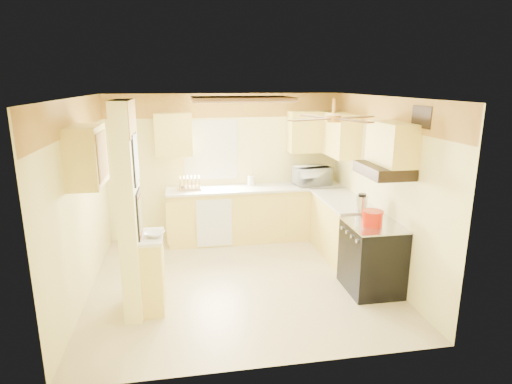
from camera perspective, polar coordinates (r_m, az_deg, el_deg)
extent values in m
plane|color=beige|center=(6.09, -2.10, -11.70)|extent=(4.00, 4.00, 0.00)
plane|color=white|center=(5.47, -2.35, 12.51)|extent=(4.00, 4.00, 0.00)
plane|color=#FFF19B|center=(7.49, -4.17, 3.39)|extent=(4.00, 0.00, 4.00)
plane|color=#FFF19B|center=(3.87, 1.59, -7.33)|extent=(4.00, 0.00, 4.00)
plane|color=#FFF19B|center=(5.75, -22.38, -1.10)|extent=(0.00, 3.80, 3.80)
plane|color=#FFF19B|center=(6.23, 16.33, 0.56)|extent=(0.00, 3.80, 3.80)
cube|color=#FFC44B|center=(7.34, -4.31, 11.42)|extent=(4.00, 0.02, 0.40)
cube|color=#FFF19B|center=(5.12, -16.54, -2.45)|extent=(0.20, 0.70, 2.50)
cube|color=#F8E060|center=(5.37, -13.55, -10.55)|extent=(0.25, 0.55, 0.90)
cube|color=silver|center=(5.20, -13.86, -5.84)|extent=(0.28, 0.58, 0.04)
cube|color=#F8E060|center=(7.47, 0.00, -2.95)|extent=(3.00, 0.60, 0.90)
cube|color=#F8E060|center=(6.86, 11.42, -4.84)|extent=(0.60, 1.40, 0.90)
cube|color=silver|center=(7.33, 0.01, 0.53)|extent=(3.04, 0.64, 0.04)
cube|color=silver|center=(6.72, 11.54, -1.06)|extent=(0.64, 1.44, 0.04)
cube|color=white|center=(7.09, -5.56, -4.15)|extent=(0.58, 0.02, 0.80)
cube|color=white|center=(7.41, -6.14, 5.57)|extent=(0.92, 0.02, 1.02)
cube|color=white|center=(7.41, -6.14, 5.58)|extent=(0.80, 0.02, 0.90)
cube|color=#F8E060|center=(7.19, -10.92, 7.54)|extent=(0.60, 0.35, 0.70)
cube|color=#F8E060|center=(7.54, 7.79, 7.98)|extent=(0.90, 0.35, 0.70)
cube|color=#F8E060|center=(7.19, 11.05, 7.53)|extent=(0.35, 1.00, 0.70)
cube|color=#F8E060|center=(5.35, -21.72, 4.46)|extent=(0.35, 0.75, 0.70)
cube|color=#F8E060|center=(5.54, 17.68, 6.16)|extent=(0.35, 0.76, 0.52)
cube|color=black|center=(5.87, 15.19, -8.47)|extent=(0.65, 0.76, 0.90)
cube|color=silver|center=(5.71, 15.49, -4.25)|extent=(0.66, 0.77, 0.02)
cylinder|color=silver|center=(5.40, 13.35, -6.39)|extent=(0.03, 0.05, 0.05)
cylinder|color=silver|center=(5.54, 12.66, -5.78)|extent=(0.03, 0.05, 0.05)
cylinder|color=silver|center=(5.68, 12.06, -5.24)|extent=(0.03, 0.05, 0.05)
cylinder|color=silver|center=(5.83, 11.44, -4.70)|extent=(0.03, 0.05, 0.05)
cube|color=black|center=(5.56, 16.64, 2.81)|extent=(0.50, 0.76, 0.14)
cube|color=black|center=(4.97, -15.77, 4.24)|extent=(0.02, 0.42, 0.57)
cube|color=white|center=(4.97, -15.70, 4.24)|extent=(0.01, 0.37, 0.52)
cube|color=black|center=(5.12, -15.28, -2.94)|extent=(0.02, 0.42, 0.57)
cube|color=yellow|center=(5.12, -15.21, -2.93)|extent=(0.01, 0.37, 0.52)
cube|color=brown|center=(5.98, -2.02, 12.30)|extent=(1.35, 0.95, 0.06)
cube|color=white|center=(5.98, -2.02, 12.06)|extent=(1.15, 0.75, 0.02)
cylinder|color=gold|center=(5.03, 10.35, 11.21)|extent=(0.04, 0.04, 0.16)
cylinder|color=gold|center=(5.04, 10.28, 9.62)|extent=(0.18, 0.18, 0.08)
cube|color=brown|center=(5.25, 13.00, 9.68)|extent=(0.55, 0.28, 0.01)
cube|color=brown|center=(5.29, 8.02, 9.93)|extent=(0.28, 0.55, 0.01)
cube|color=brown|center=(4.84, 7.33, 9.55)|extent=(0.55, 0.28, 0.01)
cube|color=brown|center=(4.80, 12.75, 9.27)|extent=(0.28, 0.55, 0.01)
cube|color=black|center=(5.28, 21.23, 9.32)|extent=(0.02, 0.40, 0.25)
imported|color=white|center=(7.51, 7.45, 2.18)|extent=(0.65, 0.49, 0.33)
imported|color=white|center=(5.13, -13.37, -5.49)|extent=(0.29, 0.29, 0.05)
cylinder|color=#C11802|center=(5.64, 15.21, -3.46)|extent=(0.26, 0.26, 0.17)
cylinder|color=#C11802|center=(5.61, 15.28, -2.54)|extent=(0.28, 0.28, 0.02)
cylinder|color=silver|center=(6.10, 13.92, -1.53)|extent=(0.16, 0.16, 0.22)
cylinder|color=black|center=(6.07, 13.99, -0.38)|extent=(0.11, 0.11, 0.03)
cube|color=tan|center=(7.25, -8.82, 0.52)|extent=(0.36, 0.27, 0.04)
cube|color=tan|center=(7.23, -10.04, 1.13)|extent=(0.02, 0.25, 0.21)
cube|color=tan|center=(7.23, -9.56, 1.15)|extent=(0.02, 0.25, 0.21)
cube|color=tan|center=(7.23, -9.07, 1.17)|extent=(0.02, 0.25, 0.21)
cube|color=tan|center=(7.23, -8.58, 1.19)|extent=(0.02, 0.25, 0.21)
cube|color=tan|center=(7.23, -8.09, 1.21)|extent=(0.02, 0.25, 0.21)
cube|color=tan|center=(7.23, -7.60, 1.23)|extent=(0.02, 0.25, 0.21)
cylinder|color=white|center=(7.23, -9.56, 1.15)|extent=(0.01, 0.21, 0.21)
cylinder|color=white|center=(7.23, -8.58, 1.19)|extent=(0.01, 0.21, 0.21)
cylinder|color=white|center=(7.44, -0.66, 1.53)|extent=(0.12, 0.12, 0.16)
cylinder|color=tan|center=(7.44, -0.49, 1.87)|extent=(0.01, 0.01, 0.25)
cylinder|color=tan|center=(7.46, -0.70, 1.90)|extent=(0.01, 0.01, 0.25)
cylinder|color=tan|center=(7.43, -0.83, 1.86)|extent=(0.01, 0.01, 0.25)
cylinder|color=tan|center=(7.41, -0.62, 1.83)|extent=(0.01, 0.01, 0.25)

